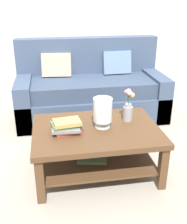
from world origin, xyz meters
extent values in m
plane|color=gray|center=(0.00, 0.00, 0.00)|extent=(10.00, 10.00, 0.00)
cube|color=beige|center=(0.00, 1.65, 1.35)|extent=(6.40, 0.12, 2.70)
cube|color=#384760|center=(0.13, 0.89, 0.18)|extent=(2.01, 0.90, 0.36)
cube|color=#324057|center=(0.13, 0.86, 0.46)|extent=(1.77, 0.74, 0.20)
cube|color=#384760|center=(0.13, 1.24, 0.71)|extent=(2.01, 0.20, 0.70)
cube|color=#384760|center=(-0.78, 0.89, 0.30)|extent=(0.20, 0.90, 0.60)
cube|color=#384760|center=(1.03, 0.89, 0.30)|extent=(0.20, 0.90, 0.60)
cube|color=gray|center=(-0.32, 1.10, 0.72)|extent=(0.41, 0.22, 0.34)
cube|color=slate|center=(0.53, 1.10, 0.72)|extent=(0.41, 0.20, 0.34)
cube|color=#4C331E|center=(-0.04, -0.41, 0.44)|extent=(1.17, 0.84, 0.05)
cube|color=#4C331E|center=(-0.57, -0.77, 0.21)|extent=(0.07, 0.07, 0.42)
cube|color=#4C331E|center=(0.50, -0.77, 0.21)|extent=(0.07, 0.07, 0.42)
cube|color=#4C331E|center=(-0.57, -0.04, 0.21)|extent=(0.07, 0.07, 0.42)
cube|color=#4C331E|center=(0.50, -0.04, 0.21)|extent=(0.07, 0.07, 0.42)
cube|color=#4C331E|center=(-0.04, -0.41, 0.14)|extent=(1.05, 0.72, 0.02)
cube|color=#51704C|center=(-0.08, -0.43, 0.16)|extent=(0.31, 0.25, 0.02)
cube|color=#993833|center=(-0.30, -0.42, 0.48)|extent=(0.25, 0.22, 0.03)
cube|color=slate|center=(-0.32, -0.43, 0.51)|extent=(0.26, 0.22, 0.03)
cube|color=#51704C|center=(-0.31, -0.42, 0.54)|extent=(0.29, 0.22, 0.03)
cube|color=tan|center=(-0.31, -0.44, 0.57)|extent=(0.25, 0.19, 0.04)
cylinder|color=silver|center=(0.03, -0.39, 0.48)|extent=(0.15, 0.15, 0.02)
cylinder|color=silver|center=(0.03, -0.39, 0.51)|extent=(0.04, 0.04, 0.05)
cylinder|color=silver|center=(0.03, -0.39, 0.64)|extent=(0.18, 0.18, 0.22)
sphere|color=#51704C|center=(0.00, -0.39, 0.58)|extent=(0.04, 0.04, 0.04)
sphere|color=#2D333D|center=(0.05, -0.37, 0.58)|extent=(0.04, 0.04, 0.04)
cylinder|color=gray|center=(0.30, -0.29, 0.54)|extent=(0.09, 0.09, 0.15)
cylinder|color=gray|center=(0.30, -0.29, 0.63)|extent=(0.07, 0.07, 0.03)
cylinder|color=#426638|center=(0.33, -0.28, 0.68)|extent=(0.01, 0.01, 0.07)
sphere|color=gold|center=(0.33, -0.28, 0.73)|extent=(0.05, 0.05, 0.05)
cylinder|color=#426638|center=(0.30, -0.27, 0.70)|extent=(0.01, 0.01, 0.10)
sphere|color=#B28CB7|center=(0.30, -0.27, 0.76)|extent=(0.06, 0.06, 0.06)
cylinder|color=#426638|center=(0.27, -0.29, 0.70)|extent=(0.01, 0.01, 0.11)
sphere|color=#C66B7A|center=(0.27, -0.29, 0.77)|extent=(0.04, 0.04, 0.04)
cylinder|color=#426638|center=(0.30, -0.31, 0.70)|extent=(0.01, 0.01, 0.10)
sphere|color=silver|center=(0.30, -0.31, 0.76)|extent=(0.04, 0.04, 0.04)
camera|label=1|loc=(-0.44, -2.64, 1.62)|focal=43.71mm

